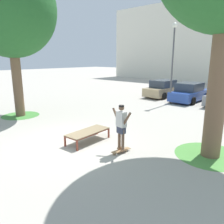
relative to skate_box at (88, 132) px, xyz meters
The scene contains 11 objects.
ground_plane 0.89m from the skate_box, 138.10° to the right, with size 120.00×120.00×0.00m, color #B2AA9E.
building_facade 29.39m from the skate_box, 97.97° to the left, with size 34.49×4.00×11.70m, color silver.
skate_box is the anchor object (origin of this frame).
skateboard 1.74m from the skate_box, ahead, with size 0.35×0.82×0.09m.
skater 1.83m from the skate_box, ahead, with size 1.00×0.34×1.69m.
tree_near_left 8.39m from the skate_box, behind, with size 5.02×5.02×8.65m.
grass_patch_near_left 6.29m from the skate_box, behind, with size 2.18×2.18×0.01m, color #47893D.
grass_patch_near_right 4.71m from the skate_box, 25.26° to the left, with size 2.45×2.45×0.01m, color #519342.
car_tan 12.48m from the skate_box, 104.80° to the left, with size 2.07×4.28×1.50m.
car_blue 11.48m from the skate_box, 92.51° to the left, with size 2.01×4.24×1.50m.
light_post 10.18m from the skate_box, 97.15° to the left, with size 0.36×0.36×5.83m.
Camera 1 is at (7.04, -5.24, 3.38)m, focal length 35.27 mm.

